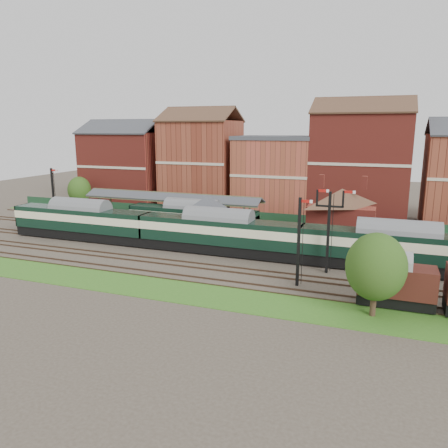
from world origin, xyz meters
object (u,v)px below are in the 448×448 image
(semaphore_bracket, at_px, (329,227))
(platform_railcar, at_px, (192,218))
(signal_box, at_px, (207,219))
(dmu_train, at_px, (219,232))

(semaphore_bracket, height_order, platform_railcar, semaphore_bracket)
(semaphore_bracket, distance_m, platform_railcar, 20.63)
(platform_railcar, bearing_deg, signal_box, -43.89)
(dmu_train, bearing_deg, signal_box, 130.32)
(signal_box, height_order, semaphore_bracket, semaphore_bracket)
(signal_box, relative_size, dmu_train, 0.11)
(signal_box, bearing_deg, semaphore_bracket, -20.92)
(signal_box, height_order, dmu_train, signal_box)
(signal_box, distance_m, dmu_train, 4.32)
(semaphore_bracket, bearing_deg, signal_box, 159.08)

